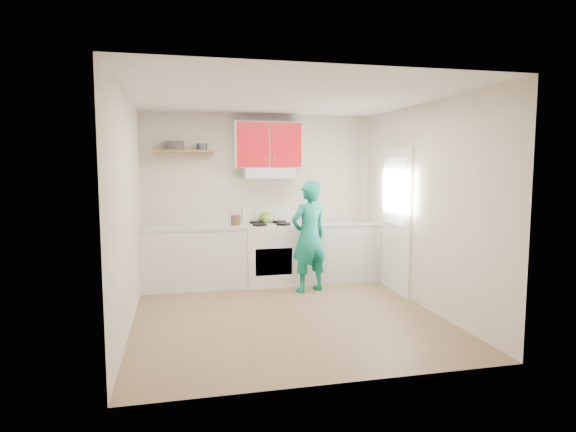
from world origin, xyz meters
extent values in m
plane|color=brown|center=(0.00, 0.00, 0.00)|extent=(3.80, 3.80, 0.00)
cube|color=white|center=(0.00, 0.00, 2.60)|extent=(3.60, 3.80, 0.04)
cube|color=beige|center=(0.00, 1.90, 1.30)|extent=(3.60, 0.04, 2.60)
cube|color=beige|center=(0.00, -1.90, 1.30)|extent=(3.60, 0.04, 2.60)
cube|color=beige|center=(-1.80, 0.00, 1.30)|extent=(0.04, 3.80, 2.60)
cube|color=beige|center=(1.80, 0.00, 1.30)|extent=(0.04, 3.80, 2.60)
cube|color=white|center=(1.78, 0.70, 1.02)|extent=(0.05, 0.85, 2.05)
cube|color=white|center=(1.75, 0.70, 1.45)|extent=(0.01, 0.55, 0.95)
cube|color=silver|center=(-1.04, 1.60, 0.45)|extent=(1.52, 0.60, 0.90)
cube|color=silver|center=(1.14, 1.60, 0.45)|extent=(1.32, 0.60, 0.90)
cube|color=white|center=(0.10, 1.57, 0.46)|extent=(0.76, 0.65, 0.92)
cube|color=silver|center=(0.10, 1.68, 1.70)|extent=(0.76, 0.44, 0.15)
cube|color=#B30F17|center=(0.10, 1.73, 2.12)|extent=(1.02, 0.33, 0.70)
cube|color=brown|center=(-1.15, 1.75, 2.02)|extent=(0.90, 0.30, 0.04)
cube|color=#3C353C|center=(-1.29, 1.71, 2.10)|extent=(0.27, 0.20, 0.13)
cylinder|color=#333D4C|center=(-0.89, 1.74, 2.09)|extent=(0.20, 0.20, 0.10)
ellipsoid|color=olive|center=(0.06, 1.75, 1.01)|extent=(0.23, 0.23, 0.17)
cylinder|color=#493320|center=(-0.42, 1.56, 0.98)|extent=(0.18, 0.18, 0.17)
cube|color=olive|center=(1.05, 1.57, 0.91)|extent=(0.30, 0.23, 0.02)
cube|color=red|center=(1.58, 1.63, 0.90)|extent=(0.37, 0.33, 0.01)
imported|color=#0D7762|center=(0.56, 1.00, 0.80)|extent=(0.67, 0.54, 1.59)
camera|label=1|loc=(-1.24, -5.54, 1.82)|focal=29.88mm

